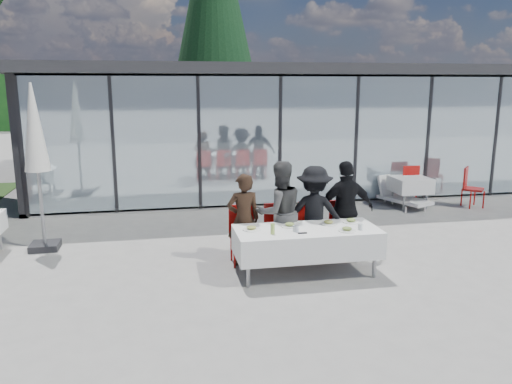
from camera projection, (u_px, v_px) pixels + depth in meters
ground at (276, 266)px, 8.32m from camera, size 90.00×90.00×0.00m
pavilion at (279, 110)px, 16.07m from camera, size 14.80×8.80×3.44m
treeline at (155, 96)px, 34.35m from camera, size 62.50×2.00×4.40m
dining_table at (307, 242)px, 7.86m from camera, size 2.26×0.96×0.75m
diner_a at (244, 219)px, 8.26m from camera, size 0.61×0.61×1.55m
diner_chair_a at (243, 231)px, 8.41m from camera, size 0.44×0.44×0.97m
diner_b at (280, 212)px, 8.35m from camera, size 0.96×0.96×1.73m
diner_chair_b at (278, 229)px, 8.53m from camera, size 0.44×0.44×0.97m
diner_c at (314, 213)px, 8.47m from camera, size 1.32×1.32×1.63m
diner_chair_c at (312, 227)px, 8.64m from camera, size 0.44×0.44×0.97m
diner_d at (346, 210)px, 8.57m from camera, size 1.02×1.02×1.70m
diner_chair_d at (343, 226)px, 8.74m from camera, size 0.44×0.44×0.97m
plate_a at (251, 228)px, 7.74m from camera, size 0.27×0.27×0.07m
plate_b at (290, 225)px, 7.92m from camera, size 0.27×0.27×0.07m
plate_c at (329, 223)px, 8.06m from camera, size 0.27×0.27×0.07m
plate_d at (351, 221)px, 8.17m from camera, size 0.27×0.27×0.07m
plate_extra at (347, 230)px, 7.68m from camera, size 0.27×0.27×0.07m
juice_bottle at (273, 229)px, 7.51m from camera, size 0.06×0.06×0.16m
drinking_glasses at (317, 228)px, 7.67m from camera, size 1.09×0.18×0.10m
folded_eyeglasses at (302, 233)px, 7.56m from camera, size 0.14×0.03×0.01m
spare_table_right at (410, 185)px, 12.23m from camera, size 0.86×0.86×0.74m
spare_chair_a at (470, 185)px, 12.26m from camera, size 0.62×0.62×0.97m
spare_chair_b at (408, 182)px, 12.64m from camera, size 0.45×0.45×0.97m
market_umbrella at (35, 140)px, 8.74m from camera, size 0.50×0.50×3.00m
lounger at (400, 195)px, 12.41m from camera, size 1.06×1.46×0.72m
conifer_tree at (214, 6)px, 19.62m from camera, size 4.00×4.00×10.50m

